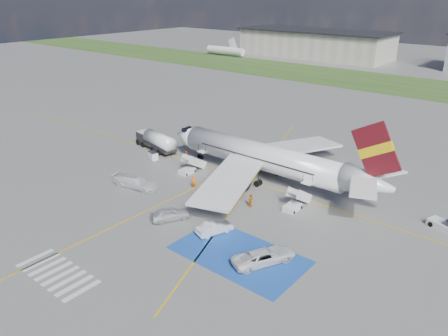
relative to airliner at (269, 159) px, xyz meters
The scene contains 20 objects.
ground 14.48m from the airliner, 96.14° to the right, with size 400.00×400.00×0.00m, color #60605E.
grass_strip 81.08m from the airliner, 91.06° to the left, with size 400.00×30.00×0.01m, color #2D4C1E.
taxiway_line_main 4.21m from the airliner, 126.97° to the right, with size 120.00×0.20×0.01m, color gold.
taxiway_line_cross 25.10m from the airliner, 105.17° to the right, with size 0.20×60.00×0.01m, color gold.
taxiway_line_diag 4.21m from the airliner, 126.97° to the right, with size 0.20×60.00×0.01m, color gold.
staging_box 20.19m from the airliner, 64.74° to the right, with size 14.00×8.00×0.01m, color #1B49A3.
crosswalk 32.35m from the airliner, 95.90° to the right, with size 9.00×4.00×0.01m.
terminal_west 129.04m from the airliner, 115.97° to the left, with size 60.00×22.00×10.00m, color #A19C8B.
airliner is the anchor object (origin of this frame).
airstairs_fwd 12.52m from the airliner, 154.30° to the right, with size 1.90×5.20×3.60m.
airstairs_aft 9.59m from the airliner, 35.25° to the right, with size 1.90×5.20×3.60m.
fuel_tanker 22.56m from the airliner, behind, with size 9.73×4.19×3.22m.
gpu_cart 19.98m from the airliner, 164.29° to the right, with size 2.03×1.57×1.50m.
car_silver_a 17.70m from the airliner, 98.29° to the right, with size 1.90×4.72×1.61m, color #AAABB1.
car_silver_b 16.89m from the airliner, 77.48° to the right, with size 1.52×4.37×1.44m, color silver.
van_white_a 20.92m from the airliner, 57.10° to the right, with size 2.38×5.16×1.93m, color white.
van_white_b 19.30m from the airliner, 133.14° to the right, with size 2.21×5.44×2.13m, color silver.
crew_fwd 11.35m from the airliner, 126.56° to the right, with size 0.67×0.44×1.84m, color orange.
crew_nose 14.75m from the airliner, behind, with size 0.90×0.70×1.85m, color orange.
crew_aft 9.35m from the airliner, 70.63° to the right, with size 1.05×0.44×1.79m, color orange.
Camera 1 is at (33.64, -35.03, 25.98)m, focal length 35.00 mm.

